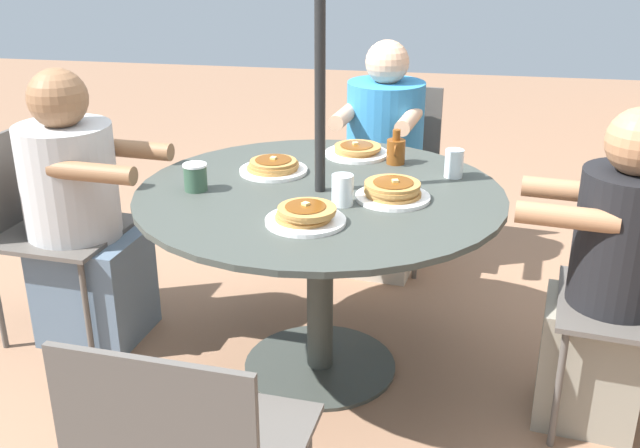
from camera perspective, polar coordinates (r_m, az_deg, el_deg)
name	(u,v)px	position (r m, az deg, el deg)	size (l,w,h in m)	color
ground_plane	(320,366)	(2.97, 0.00, -10.80)	(12.00, 12.00, 0.00)	#8C664C
patio_table	(320,227)	(2.70, 0.00, -0.19)	(1.31, 1.31, 0.73)	#383D38
umbrella_pole	(320,44)	(2.52, 0.00, 13.53)	(0.04, 0.04, 2.48)	black
patio_chair_north	(390,159)	(3.79, 5.38, 4.94)	(0.53, 0.53, 0.84)	#514C47
diner_north	(382,169)	(3.62, 4.78, 4.18)	(0.54, 0.41, 1.11)	beige
patio_chair_east	(43,219)	(3.22, -20.39, 0.36)	(0.51, 0.51, 0.84)	#514C47
diner_east	(81,222)	(3.12, -17.76, 0.14)	(0.40, 0.57, 1.11)	slate
diner_west	(608,285)	(2.62, 21.10, -4.39)	(0.37, 0.51, 1.11)	gray
pancake_plate_a	(273,167)	(2.83, -3.58, 4.36)	(0.26, 0.26, 0.06)	white
pancake_plate_b	(393,191)	(2.57, 5.55, 2.48)	(0.26, 0.26, 0.07)	white
pancake_plate_c	(306,216)	(2.36, -1.10, 0.63)	(0.26, 0.26, 0.07)	white
pancake_plate_d	(357,151)	(3.04, 2.81, 5.59)	(0.26, 0.26, 0.05)	white
syrup_bottle	(396,151)	(2.94, 5.80, 5.59)	(0.09, 0.07, 0.14)	brown
coffee_cup	(195,177)	(2.67, -9.47, 3.55)	(0.08, 0.08, 0.10)	#33513D
drinking_glass_a	(454,163)	(2.82, 10.17, 4.57)	(0.07, 0.07, 0.10)	silver
drinking_glass_b	(342,190)	(2.50, 1.72, 2.61)	(0.07, 0.07, 0.10)	silver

